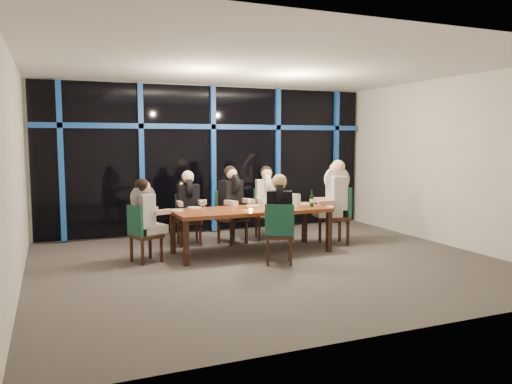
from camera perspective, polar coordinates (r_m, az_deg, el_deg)
room at (r=7.53m, az=1.76°, el=6.96°), size 7.04×7.00×3.02m
window_wall at (r=10.28m, az=-4.92°, el=4.04°), size 6.86×0.43×2.94m
dining_table at (r=8.35m, az=-0.52°, el=-2.38°), size 2.60×1.00×0.75m
chair_far_left at (r=9.14m, az=-7.76°, el=-2.78°), size 0.46×0.46×0.92m
chair_far_mid at (r=9.18m, az=-3.07°, el=-2.49°), size 0.58×0.58×0.97m
chair_far_right at (r=9.61m, az=1.14°, el=-2.17°), size 0.53×0.53×0.95m
chair_end_left at (r=7.90m, az=-12.97°, el=-4.35°), size 0.54×0.54×0.90m
chair_end_right at (r=9.20m, az=9.44°, el=-2.30°), size 0.56×0.56×1.05m
chair_near_mid at (r=7.59m, az=2.67°, el=-4.43°), size 0.58×0.58×0.94m
diner_far_left at (r=9.01m, az=-7.71°, el=-0.56°), size 0.48×0.59×0.89m
diner_far_mid at (r=9.07m, az=-2.75°, el=-0.14°), size 0.59×0.67×0.95m
diner_far_right at (r=9.49m, az=1.24°, el=0.03°), size 0.53×0.64×0.93m
diner_end_left at (r=7.88m, az=-12.55°, el=-1.73°), size 0.61×0.55×0.87m
diner_end_right at (r=9.12m, az=8.97°, el=0.25°), size 0.69×0.57×1.02m
diner_near_mid at (r=7.61m, az=2.67°, el=-1.54°), size 0.59×0.65×0.92m
plate_far_left at (r=8.48m, az=-7.05°, el=-1.78°), size 0.24×0.24×0.01m
plate_far_mid at (r=8.67m, az=-0.33°, el=-1.56°), size 0.24×0.24×0.01m
plate_far_right at (r=8.96m, az=1.91°, el=-1.33°), size 0.24×0.24×0.01m
plate_end_left at (r=8.19m, az=-9.14°, el=-2.08°), size 0.24×0.24×0.01m
plate_end_right at (r=8.96m, az=5.58°, el=-1.35°), size 0.24×0.24×0.01m
plate_near_mid at (r=8.19m, az=2.56°, el=-2.02°), size 0.24×0.24×0.01m
wine_bottle at (r=8.61m, az=6.38°, el=-0.94°), size 0.07×0.07×0.30m
water_pitcher at (r=8.59m, az=4.67°, el=-0.96°), size 0.14×0.12×0.22m
tea_light at (r=8.13m, az=-0.62°, el=-2.02°), size 0.05×0.05×0.03m
wine_glass_a at (r=8.04m, az=-2.64°, el=-1.38°), size 0.06×0.06×0.16m
wine_glass_b at (r=8.48m, az=-0.76°, el=-1.01°), size 0.06×0.06×0.16m
wine_glass_c at (r=8.42m, az=2.88°, el=-1.00°), size 0.07×0.07×0.17m
wine_glass_d at (r=8.12m, az=-5.90°, el=-1.22°), size 0.07×0.07×0.18m
wine_glass_e at (r=8.90m, az=4.26°, el=-0.51°), size 0.08×0.08×0.20m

